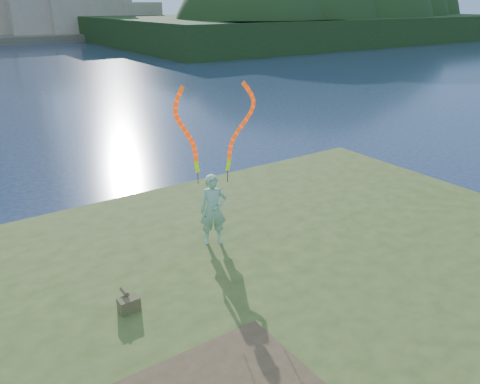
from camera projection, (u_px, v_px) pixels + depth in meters
ground at (232, 302)px, 10.46m from camera, size 320.00×320.00×0.00m
grassy_knoll at (300, 347)px, 8.58m from camera, size 20.00×18.00×0.80m
wooded_hill at (321, 37)px, 87.38m from camera, size 78.00×50.00×63.00m
woman_with_ribbons at (213, 188)px, 10.87m from camera, size 1.93×0.86×4.10m
canvas_bag at (129, 303)px, 8.80m from camera, size 0.39×0.44×0.37m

